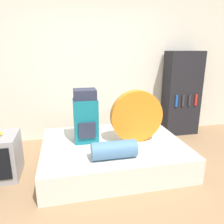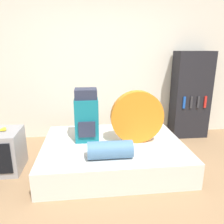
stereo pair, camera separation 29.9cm
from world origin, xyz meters
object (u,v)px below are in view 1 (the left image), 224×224
tent_bag (136,116)px  sleeping_roll (114,150)px  backpack (86,117)px  bookshelf (182,94)px

tent_bag → sleeping_roll: size_ratio=1.35×
backpack → bookshelf: (1.93, 0.80, 0.09)m
tent_bag → sleeping_roll: (-0.43, -0.45, -0.26)m
tent_bag → bookshelf: size_ratio=0.47×
backpack → bookshelf: bearing=22.6°
backpack → tent_bag: 0.72m
backpack → sleeping_roll: backpack is taller
bookshelf → backpack: bearing=-157.4°
sleeping_roll → tent_bag: bearing=46.3°
tent_bag → sleeping_roll: tent_bag is taller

